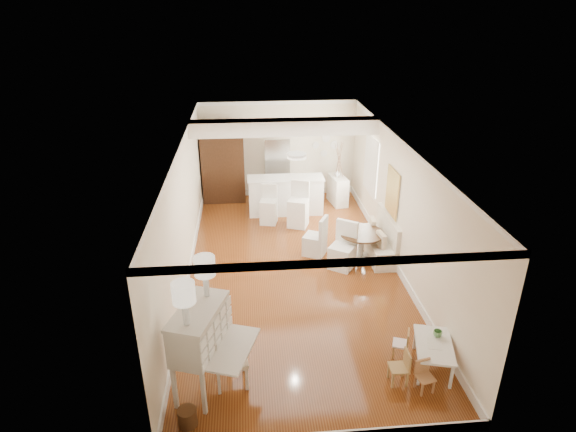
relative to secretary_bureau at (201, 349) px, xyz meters
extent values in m
plane|color=brown|center=(1.70, 3.30, -0.71)|extent=(9.00, 9.00, 0.00)
cube|color=white|center=(1.70, 3.30, 2.09)|extent=(4.50, 9.00, 0.04)
cube|color=#F4E7CE|center=(1.70, 7.80, 0.69)|extent=(4.50, 0.04, 2.80)
cube|color=#F4E7CE|center=(1.70, -1.20, 0.69)|extent=(4.50, 0.04, 2.80)
cube|color=#F4E7CE|center=(-0.55, 3.30, 0.69)|extent=(0.04, 9.00, 2.80)
cube|color=#F4E7CE|center=(3.95, 3.30, 0.69)|extent=(0.04, 9.00, 2.80)
cube|color=white|center=(1.70, 5.50, 1.91)|extent=(4.50, 0.45, 0.36)
cube|color=tan|center=(3.92, 3.80, 0.84)|extent=(0.04, 0.84, 1.04)
cube|color=white|center=(3.93, 5.70, 0.84)|extent=(0.04, 1.10, 1.40)
cylinder|color=#381E11|center=(0.50, 7.78, 1.14)|extent=(0.30, 0.03, 0.30)
cylinder|color=white|center=(1.70, 2.80, 2.04)|extent=(0.36, 0.36, 0.08)
cube|color=beige|center=(0.00, 0.00, 0.00)|extent=(1.41, 1.42, 1.41)
cube|color=beige|center=(0.42, 0.05, -0.24)|extent=(0.59, 0.59, 0.93)
cylinder|color=#54331A|center=(-0.18, -0.72, -0.57)|extent=(0.35, 0.35, 0.27)
cube|color=white|center=(3.60, 0.08, -0.47)|extent=(0.78, 1.05, 0.47)
cube|color=#A4804A|center=(2.96, -0.19, -0.42)|extent=(0.28, 0.28, 0.58)
cube|color=#A57F4B|center=(3.18, 0.39, -0.45)|extent=(0.32, 0.32, 0.52)
cube|color=tan|center=(3.31, -0.39, -0.45)|extent=(0.30, 0.30, 0.51)
cube|color=silver|center=(3.69, 3.80, -0.22)|extent=(0.52, 1.60, 0.98)
cylinder|color=#462B16|center=(3.26, 3.65, -0.37)|extent=(1.14, 1.14, 0.68)
cube|color=white|center=(2.78, 3.34, -0.19)|extent=(0.69, 0.70, 1.04)
cube|color=silver|center=(2.26, 3.98, -0.23)|extent=(0.62, 0.61, 0.95)
cube|color=white|center=(1.80, 6.40, -0.19)|extent=(2.05, 0.65, 1.03)
cube|color=white|center=(1.30, 5.77, -0.19)|extent=(0.49, 0.49, 1.03)
cube|color=white|center=(2.05, 5.53, -0.11)|extent=(0.61, 0.61, 1.19)
cube|color=#381E11|center=(0.10, 7.48, 0.44)|extent=(1.20, 0.60, 2.30)
imported|color=silver|center=(2.00, 7.45, 0.19)|extent=(0.75, 0.65, 1.80)
cube|color=silver|center=(3.34, 6.95, -0.30)|extent=(0.50, 0.89, 0.81)
imported|color=#639F5D|center=(3.71, 0.25, -0.18)|extent=(0.19, 0.19, 0.11)
imported|color=silver|center=(3.32, 6.99, 0.18)|extent=(0.19, 0.19, 0.17)
camera|label=1|loc=(0.77, -5.73, 4.70)|focal=30.00mm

